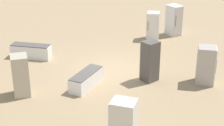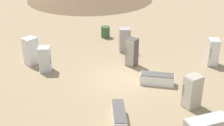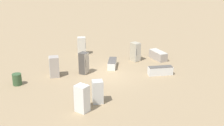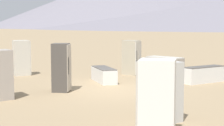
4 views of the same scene
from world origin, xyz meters
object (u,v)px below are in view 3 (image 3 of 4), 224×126
Objects in this scene: discarded_fridge_1 at (98,92)px; rusty_barrel at (17,79)px; discarded_fridge_8 at (84,63)px; discarded_fridge_6 at (160,71)px; discarded_fridge_2 at (54,67)px; discarded_fridge_3 at (112,64)px; discarded_fridge_4 at (158,55)px; discarded_fridge_5 at (82,98)px; discarded_fridge_7 at (135,52)px; discarded_fridge_0 at (82,46)px.

rusty_barrel is (-6.59, -0.21, -0.33)m from discarded_fridge_1.
discarded_fridge_1 is 5.20m from discarded_fridge_8.
discarded_fridge_2 is at bearing 82.71° from discarded_fridge_6.
discarded_fridge_3 is 0.98× the size of discarded_fridge_4.
discarded_fridge_8 is (-5.46, -2.52, 0.53)m from discarded_fridge_6.
discarded_fridge_6 is (2.27, 7.84, -0.51)m from discarded_fridge_5.
discarded_fridge_8 is (-2.39, -4.70, 0.05)m from discarded_fridge_7.
discarded_fridge_8 reaches higher than discarded_fridge_7.
discarded_fridge_1 is 0.76× the size of discarded_fridge_4.
discarded_fridge_1 is 0.94× the size of discarded_fridge_2.
discarded_fridge_4 is 1.14× the size of discarded_fridge_8.
discarded_fridge_0 is 1.03× the size of discarded_fridge_2.
discarded_fridge_7 is (-1.06, 8.58, 0.07)m from discarded_fridge_1.
discarded_fridge_8 is at bearing 3.33° from discarded_fridge_4.
discarded_fridge_3 is at bearing 21.91° from discarded_fridge_5.
discarded_fridge_8 is (-4.05, -6.02, 0.49)m from discarded_fridge_4.
discarded_fridge_2 reaches higher than discarded_fridge_3.
discarded_fridge_5 reaches higher than discarded_fridge_7.
discarded_fridge_5 is (4.90, -3.77, 0.05)m from discarded_fridge_2.
discarded_fridge_0 reaches higher than discarded_fridge_2.
discarded_fridge_0 is 0.88× the size of discarded_fridge_6.
rusty_barrel is at bearing 112.95° from discarded_fridge_2.
rusty_barrel is at bearing -146.57° from discarded_fridge_3.
discarded_fridge_0 reaches higher than discarded_fridge_6.
discarded_fridge_5 is at bearing -98.24° from discarded_fridge_3.
discarded_fridge_7 reaches higher than rusty_barrel.
discarded_fridge_3 is (4.09, -1.73, -0.53)m from discarded_fridge_0.
discarded_fridge_0 is 11.15m from discarded_fridge_5.
discarded_fridge_1 is at bearing -152.27° from discarded_fridge_2.
discarded_fridge_8 is 5.18m from rusty_barrel.
discarded_fridge_5 reaches higher than rusty_barrel.
discarded_fridge_2 is (1.09, -5.64, -0.03)m from discarded_fridge_0.
discarded_fridge_3 is (3.01, 3.90, -0.50)m from discarded_fridge_2.
discarded_fridge_4 is 1.05× the size of discarded_fridge_6.
rusty_barrel reaches higher than discarded_fridge_4.
discarded_fridge_4 is 2.34× the size of rusty_barrel.
discarded_fridge_5 is at bearing -165.46° from discarded_fridge_2.
discarded_fridge_0 is 0.95× the size of discarded_fridge_8.
discarded_fridge_8 reaches higher than discarded_fridge_3.
discarded_fridge_7 is (-1.66, -1.32, 0.45)m from discarded_fridge_4.
discarded_fridge_2 is at bearing -19.41° from discarded_fridge_0.
discarded_fridge_5 is (-0.86, -11.34, 0.47)m from discarded_fridge_4.
discarded_fridge_8 is 2.05× the size of rusty_barrel.
discarded_fridge_7 is at bearing 42.75° from discarded_fridge_3.
discarded_fridge_7 is (-3.07, 2.18, 0.49)m from discarded_fridge_6.
discarded_fridge_8 is at bearing 38.99° from discarded_fridge_5.
discarded_fridge_5 is at bearing 2.16° from discarded_fridge_0.
discarded_fridge_6 is 1.14× the size of discarded_fridge_7.
discarded_fridge_2 reaches higher than discarded_fridge_4.
discarded_fridge_7 reaches higher than discarded_fridge_3.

